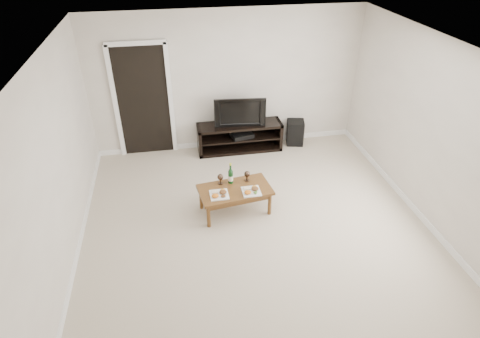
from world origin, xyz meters
The scene contains 14 objects.
floor centered at (0.00, 0.00, 0.00)m, with size 5.50×5.50×0.00m, color #BFAD9A.
back_wall centered at (0.00, 2.77, 1.30)m, with size 5.00×0.04×2.60m, color silver.
ceiling centered at (0.00, 0.00, 2.62)m, with size 5.00×5.50×0.04m, color white.
doorway centered at (-1.55, 2.73, 1.02)m, with size 0.90×0.02×2.05m, color black.
media_console centered at (0.18, 2.50, 0.28)m, with size 1.61×0.45×0.55m, color black.
television centered at (0.18, 2.50, 0.82)m, with size 0.95×0.12×0.55m, color black.
av_receiver centered at (0.22, 2.48, 0.33)m, with size 0.40×0.30×0.08m, color black.
subwoofer centered at (1.31, 2.56, 0.24)m, with size 0.32×0.32×0.48m, color black.
coffee_table centered at (-0.24, 0.61, 0.21)m, with size 1.07×0.59×0.42m, color brown.
plate_left centered at (-0.49, 0.48, 0.45)m, with size 0.27×0.27×0.07m, color white.
plate_right centered at (-0.01, 0.48, 0.45)m, with size 0.27×0.27×0.07m, color white.
wine_bottle centered at (-0.27, 0.78, 0.59)m, with size 0.07×0.07×0.35m, color #0F3714.
goblet_left centered at (-0.43, 0.78, 0.51)m, with size 0.09×0.09×0.17m, color #3D2C21, non-canonical shape.
goblet_right centered at (-0.02, 0.79, 0.51)m, with size 0.09×0.09×0.17m, color #3D2C21, non-canonical shape.
Camera 1 is at (-1.05, -4.24, 3.89)m, focal length 30.00 mm.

